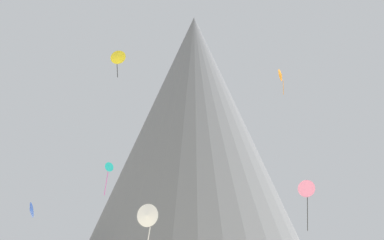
{
  "coord_description": "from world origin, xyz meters",
  "views": [
    {
      "loc": [
        -5.64,
        -25.58,
        4.75
      ],
      "look_at": [
        0.28,
        47.88,
        24.36
      ],
      "focal_mm": 43.22,
      "sensor_mm": 36.0,
      "label": 1
    }
  ],
  "objects": [
    {
      "name": "kite_pink_low",
      "position": [
        12.84,
        29.77,
        11.1
      ],
      "size": [
        2.2,
        1.05,
        6.1
      ],
      "rotation": [
        0.0,
        0.0,
        3.07
      ],
      "color": "pink"
    },
    {
      "name": "kite_white_low",
      "position": [
        -6.34,
        21.11,
        7.32
      ],
      "size": [
        2.23,
        1.16,
        5.99
      ],
      "rotation": [
        0.0,
        0.0,
        5.91
      ],
      "color": "white"
    },
    {
      "name": "rock_massif",
      "position": [
        5.49,
        88.56,
        27.11
      ],
      "size": [
        75.01,
        75.01,
        63.85
      ],
      "color": "slate",
      "rests_on": "ground_plane"
    },
    {
      "name": "kite_teal_mid",
      "position": [
        -12.58,
        43.94,
        15.59
      ],
      "size": [
        1.42,
        1.12,
        4.96
      ],
      "rotation": [
        0.0,
        0.0,
        3.73
      ],
      "color": "teal"
    },
    {
      "name": "kite_blue_low",
      "position": [
        -20.08,
        30.7,
        8.45
      ],
      "size": [
        1.35,
        1.91,
        1.82
      ],
      "rotation": [
        0.0,
        0.0,
        5.16
      ],
      "color": "blue"
    },
    {
      "name": "kite_orange_high",
      "position": [
        16.93,
        52.09,
        34.34
      ],
      "size": [
        1.62,
        2.22,
        4.92
      ],
      "rotation": [
        0.0,
        0.0,
        1.03
      ],
      "color": "orange"
    },
    {
      "name": "kite_yellow_high",
      "position": [
        -10.42,
        27.07,
        26.52
      ],
      "size": [
        1.93,
        0.78,
        3.58
      ],
      "rotation": [
        0.0,
        0.0,
        6.11
      ],
      "color": "yellow"
    }
  ]
}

